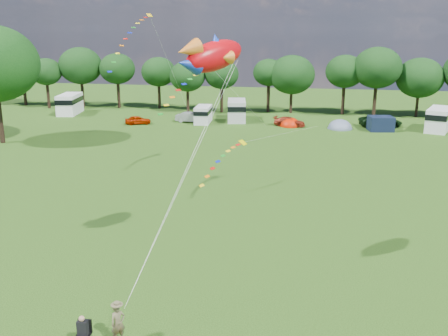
% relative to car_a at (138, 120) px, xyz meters
% --- Properties ---
extents(ground_plane, '(180.00, 180.00, 0.00)m').
position_rel_car_a_xyz_m(ground_plane, '(18.56, -41.94, -0.60)').
color(ground_plane, black).
rests_on(ground_plane, ground).
extents(tree_line, '(102.98, 10.98, 10.27)m').
position_rel_car_a_xyz_m(tree_line, '(23.87, 13.05, 5.75)').
color(tree_line, black).
rests_on(tree_line, ground).
extents(car_a, '(3.87, 2.76, 1.20)m').
position_rel_car_a_xyz_m(car_a, '(0.00, 0.00, 0.00)').
color(car_a, '#A32000').
rests_on(car_a, ground).
extents(car_b, '(4.00, 1.51, 1.41)m').
position_rel_car_a_xyz_m(car_b, '(6.82, 2.91, 0.10)').
color(car_b, gray).
rests_on(car_b, ground).
extents(car_c, '(4.37, 2.46, 1.24)m').
position_rel_car_a_xyz_m(car_c, '(20.74, 2.57, 0.02)').
color(car_c, maroon).
rests_on(car_c, ground).
extents(car_d, '(6.09, 3.60, 1.56)m').
position_rel_car_a_xyz_m(car_d, '(32.86, 4.45, 0.18)').
color(car_d, black).
rests_on(car_d, ground).
extents(campervan_a, '(3.79, 6.63, 3.06)m').
position_rel_car_a_xyz_m(campervan_a, '(-13.44, 6.48, 1.04)').
color(campervan_a, white).
rests_on(campervan_a, ground).
extents(campervan_b, '(2.37, 4.88, 2.33)m').
position_rel_car_a_xyz_m(campervan_b, '(8.63, 2.93, 0.65)').
color(campervan_b, silver).
rests_on(campervan_b, ground).
extents(campervan_c, '(3.49, 6.30, 2.92)m').
position_rel_car_a_xyz_m(campervan_c, '(12.98, 5.52, 0.97)').
color(campervan_c, '#B4B3B6').
rests_on(campervan_c, ground).
extents(campervan_d, '(4.44, 6.52, 2.95)m').
position_rel_car_a_xyz_m(campervan_d, '(39.94, 3.06, 0.98)').
color(campervan_d, white).
rests_on(campervan_d, ground).
extents(tent_orange, '(2.94, 3.21, 2.30)m').
position_rel_car_a_xyz_m(tent_orange, '(20.80, 2.64, -0.58)').
color(tent_orange, '#B91800').
rests_on(tent_orange, ground).
extents(tent_greyblue, '(3.29, 3.61, 2.45)m').
position_rel_car_a_xyz_m(tent_greyblue, '(27.45, 1.94, -0.58)').
color(tent_greyblue, slate).
rests_on(tent_greyblue, ground).
extents(awning_navy, '(3.38, 2.92, 1.88)m').
position_rel_car_a_xyz_m(awning_navy, '(32.55, 1.51, 0.34)').
color(awning_navy, black).
rests_on(awning_navy, ground).
extents(kite_flyer, '(0.74, 0.74, 1.73)m').
position_rel_car_a_xyz_m(kite_flyer, '(16.60, -47.60, 0.27)').
color(kite_flyer, brown).
rests_on(kite_flyer, ground).
extents(camp_chair, '(0.62, 0.62, 1.45)m').
position_rel_car_a_xyz_m(camp_chair, '(15.29, -48.18, 0.27)').
color(camp_chair, '#99999E').
rests_on(camp_chair, ground).
extents(fish_kite, '(3.47, 3.87, 2.21)m').
position_rel_car_a_xyz_m(fish_kite, '(19.09, -40.54, 10.93)').
color(fish_kite, '#BE060C').
rests_on(fish_kite, ground).
extents(streamer_kite_a, '(3.25, 5.55, 5.74)m').
position_rel_car_a_xyz_m(streamer_kite_a, '(5.39, -14.58, 11.74)').
color(streamer_kite_a, '#F0B709').
rests_on(streamer_kite_a, ground).
extents(streamer_kite_b, '(4.23, 4.70, 3.80)m').
position_rel_car_a_xyz_m(streamer_kite_b, '(13.55, -22.63, 7.72)').
color(streamer_kite_b, '#EBC200').
rests_on(streamer_kite_b, ground).
extents(streamer_kite_c, '(3.05, 4.98, 2.80)m').
position_rel_car_a_xyz_m(streamer_kite_c, '(17.42, -26.72, 2.37)').
color(streamer_kite_c, '#ECDC00').
rests_on(streamer_kite_c, ground).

